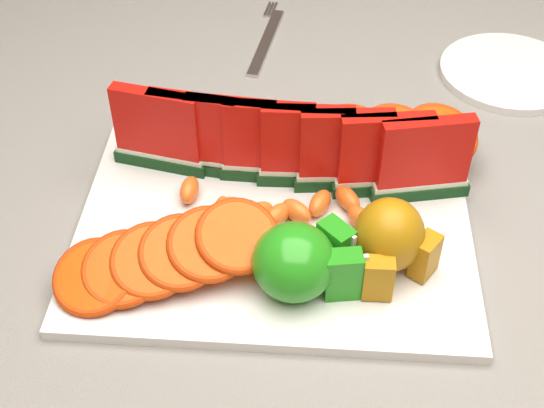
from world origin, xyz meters
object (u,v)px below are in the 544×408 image
object	(u,v)px
platter	(274,228)
side_plate	(509,72)
fork	(267,39)
pear_cluster	(391,239)
apple_cluster	(302,262)

from	to	relation	value
platter	side_plate	bearing A→B (deg)	46.94
side_plate	fork	distance (m)	0.33
platter	fork	world-z (taller)	platter
pear_cluster	fork	distance (m)	0.45
fork	side_plate	bearing A→B (deg)	-11.41
platter	pear_cluster	world-z (taller)	pear_cluster
fork	platter	bearing A→B (deg)	-84.64
pear_cluster	fork	size ratio (longest dim) A/B	0.48
fork	apple_cluster	bearing A→B (deg)	-81.73
pear_cluster	side_plate	distance (m)	0.40
apple_cluster	platter	bearing A→B (deg)	111.22
side_plate	pear_cluster	bearing A→B (deg)	-116.13
side_plate	fork	size ratio (longest dim) A/B	1.11
platter	fork	size ratio (longest dim) A/B	2.05
platter	fork	xyz separation A→B (m)	(-0.03, 0.37, -0.00)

